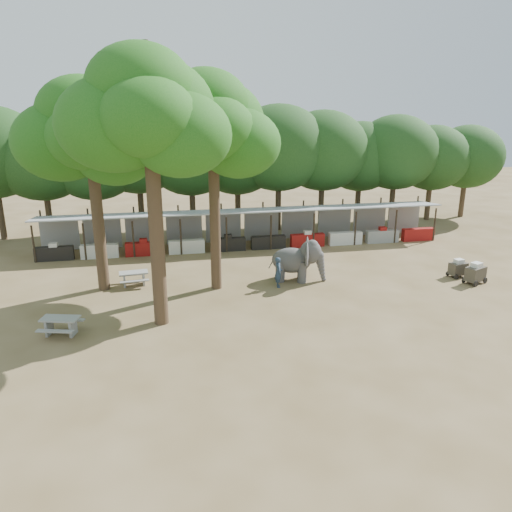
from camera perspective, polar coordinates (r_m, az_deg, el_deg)
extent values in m
plane|color=brown|center=(22.48, 4.99, -8.45)|extent=(100.00, 100.00, 0.00)
cube|color=#94969B|center=(34.69, -1.22, 5.20)|extent=(28.00, 2.99, 0.39)
cylinder|color=#2D2319|center=(33.90, -22.27, 1.35)|extent=(0.12, 0.12, 2.40)
cylinder|color=#2D2319|center=(36.42, -21.55, 2.79)|extent=(0.12, 0.12, 2.80)
cube|color=black|center=(34.33, -22.06, 0.26)|extent=(2.38, 0.50, 0.90)
cube|color=gray|center=(36.47, -21.49, 2.17)|extent=(2.52, 0.12, 2.00)
cylinder|color=#2D2319|center=(33.45, -17.58, 1.64)|extent=(0.12, 0.12, 2.40)
cylinder|color=#2D2319|center=(36.00, -17.17, 3.08)|extent=(0.12, 0.12, 2.80)
cube|color=silver|center=(33.88, -17.42, 0.53)|extent=(2.38, 0.50, 0.90)
cube|color=gray|center=(36.04, -17.12, 2.44)|extent=(2.52, 0.12, 2.00)
cylinder|color=#2D2319|center=(33.22, -12.79, 1.93)|extent=(0.12, 0.12, 2.40)
cylinder|color=#2D2319|center=(35.79, -12.71, 3.35)|extent=(0.12, 0.12, 2.80)
cube|color=maroon|center=(33.66, -12.69, 0.80)|extent=(2.38, 0.50, 0.90)
cube|color=gray|center=(35.84, -12.67, 2.71)|extent=(2.52, 0.12, 2.00)
cylinder|color=#2D2319|center=(33.24, -7.96, 2.20)|extent=(0.12, 0.12, 2.40)
cylinder|color=#2D2319|center=(35.80, -8.23, 3.60)|extent=(0.12, 0.12, 2.80)
cube|color=silver|center=(33.68, -7.93, 1.07)|extent=(2.38, 0.50, 0.90)
cube|color=gray|center=(35.85, -8.20, 2.96)|extent=(2.52, 0.12, 2.00)
cylinder|color=#2D2319|center=(33.48, -3.17, 2.45)|extent=(0.12, 0.12, 2.40)
cylinder|color=#2D2319|center=(36.03, -3.77, 3.83)|extent=(0.12, 0.12, 2.80)
cube|color=black|center=(33.92, -3.21, 1.33)|extent=(2.38, 0.50, 0.90)
cube|color=gray|center=(36.08, -3.75, 3.19)|extent=(2.52, 0.12, 2.00)
cylinder|color=#2D2319|center=(33.96, 1.52, 2.68)|extent=(0.12, 0.12, 2.40)
cylinder|color=#2D2319|center=(36.48, 0.60, 4.03)|extent=(0.12, 0.12, 2.80)
cube|color=black|center=(34.39, 1.42, 1.58)|extent=(2.38, 0.50, 0.90)
cube|color=gray|center=(36.52, 0.62, 3.40)|extent=(2.52, 0.12, 2.00)
cylinder|color=#2D2319|center=(34.66, 6.05, 2.89)|extent=(0.12, 0.12, 2.40)
cylinder|color=#2D2319|center=(37.13, 4.85, 4.20)|extent=(0.12, 0.12, 2.80)
cube|color=maroon|center=(35.08, 5.89, 1.80)|extent=(2.38, 0.50, 0.90)
cube|color=gray|center=(37.17, 4.86, 3.59)|extent=(2.52, 0.12, 2.00)
cylinder|color=#2D2319|center=(35.56, 10.37, 3.07)|extent=(0.12, 0.12, 2.40)
cylinder|color=#2D2319|center=(37.97, 8.93, 4.35)|extent=(0.12, 0.12, 2.80)
cube|color=silver|center=(35.97, 10.17, 2.01)|extent=(2.38, 0.50, 0.90)
cube|color=gray|center=(38.02, 8.93, 3.74)|extent=(2.52, 0.12, 2.00)
cylinder|color=#2D2319|center=(36.66, 14.47, 3.23)|extent=(0.12, 0.12, 2.40)
cylinder|color=#2D2319|center=(39.00, 12.82, 4.47)|extent=(0.12, 0.12, 2.80)
cube|color=gray|center=(37.06, 14.22, 2.19)|extent=(2.38, 0.50, 0.90)
cube|color=gray|center=(39.05, 12.81, 3.88)|extent=(2.52, 0.12, 2.00)
cylinder|color=#2D2319|center=(37.93, 18.30, 3.36)|extent=(0.12, 0.12, 2.40)
cylinder|color=#2D2319|center=(40.20, 16.49, 4.56)|extent=(0.12, 0.12, 2.80)
cube|color=maroon|center=(38.32, 18.02, 2.36)|extent=(2.38, 0.50, 0.90)
cube|color=gray|center=(40.24, 16.48, 3.99)|extent=(2.52, 0.12, 2.00)
cylinder|color=#332316|center=(27.13, -17.76, 5.53)|extent=(0.60, 0.60, 9.20)
cone|color=#332316|center=(26.65, -18.68, 15.25)|extent=(0.57, 0.57, 2.88)
ellipsoid|color=#154D11|center=(27.21, -21.30, 12.09)|extent=(4.80, 4.80, 3.94)
ellipsoid|color=#154D11|center=(26.02, -15.80, 11.53)|extent=(4.20, 4.20, 3.44)
ellipsoid|color=#154D11|center=(27.74, -17.82, 13.75)|extent=(5.20, 5.20, 4.26)
ellipsoid|color=#154D11|center=(25.40, -18.80, 12.73)|extent=(3.80, 3.80, 3.12)
ellipsoid|color=#154D11|center=(26.88, -19.29, 15.24)|extent=(4.40, 4.40, 3.61)
cylinder|color=#332316|center=(21.91, -11.46, 4.99)|extent=(0.64, 0.64, 10.40)
cone|color=#332316|center=(21.46, -12.32, 18.68)|extent=(0.61, 0.61, 3.25)
ellipsoid|color=#154D11|center=(21.82, -15.83, 14.30)|extent=(4.80, 4.80, 3.94)
ellipsoid|color=#154D11|center=(20.90, -8.61, 13.54)|extent=(4.20, 4.20, 3.44)
ellipsoid|color=#154D11|center=(22.55, -11.59, 16.19)|extent=(5.20, 5.20, 4.26)
ellipsoid|color=#154D11|center=(20.15, -12.14, 15.23)|extent=(3.80, 3.80, 3.12)
ellipsoid|color=#154D11|center=(21.66, -13.12, 18.19)|extent=(4.40, 4.40, 3.61)
cylinder|color=#332316|center=(26.06, -4.77, 6.28)|extent=(0.56, 0.56, 9.60)
cone|color=#332316|center=(25.59, -5.05, 16.90)|extent=(0.53, 0.53, 3.00)
ellipsoid|color=#154D11|center=(25.82, -8.21, 13.60)|extent=(4.80, 4.80, 3.94)
ellipsoid|color=#154D11|center=(25.23, -2.01, 12.76)|extent=(4.20, 4.20, 3.44)
ellipsoid|color=#154D11|center=(26.72, -4.82, 15.11)|extent=(5.20, 5.20, 4.26)
ellipsoid|color=#154D11|center=(24.33, -4.64, 14.21)|extent=(3.80, 3.80, 3.12)
ellipsoid|color=#154D11|center=(25.76, -5.79, 16.79)|extent=(4.40, 4.40, 3.61)
cylinder|color=#332316|center=(40.72, -26.39, 4.30)|extent=(0.44, 0.44, 3.74)
ellipsoid|color=black|center=(40.18, -27.08, 9.37)|extent=(6.46, 5.95, 5.61)
cylinder|color=#332316|center=(39.96, -21.78, 4.65)|extent=(0.44, 0.44, 3.74)
ellipsoid|color=black|center=(39.41, -22.37, 9.84)|extent=(6.46, 5.95, 5.61)
cylinder|color=#332316|center=(39.46, -17.02, 4.98)|extent=(0.44, 0.44, 3.74)
ellipsoid|color=black|center=(38.90, -17.49, 10.25)|extent=(6.46, 5.95, 5.61)
cylinder|color=#332316|center=(39.24, -12.16, 5.29)|extent=(0.44, 0.44, 3.74)
ellipsoid|color=black|center=(38.68, -12.50, 10.59)|extent=(6.46, 5.95, 5.61)
cylinder|color=#332316|center=(39.31, -7.28, 5.55)|extent=(0.44, 0.44, 3.74)
ellipsoid|color=black|center=(38.74, -7.49, 10.85)|extent=(6.46, 5.95, 5.61)
cylinder|color=#332316|center=(39.65, -2.45, 5.78)|extent=(0.44, 0.44, 3.74)
ellipsoid|color=black|center=(39.09, -2.52, 11.04)|extent=(6.46, 5.95, 5.61)
cylinder|color=#332316|center=(40.27, 2.27, 5.96)|extent=(0.44, 0.44, 3.74)
ellipsoid|color=black|center=(39.72, 2.33, 11.14)|extent=(6.46, 5.95, 5.61)
cylinder|color=#332316|center=(41.15, 6.82, 6.09)|extent=(0.44, 0.44, 3.74)
ellipsoid|color=black|center=(40.61, 7.00, 11.16)|extent=(6.46, 5.95, 5.61)
cylinder|color=#332316|center=(42.28, 11.15, 6.19)|extent=(0.44, 0.44, 3.74)
ellipsoid|color=black|center=(41.75, 11.44, 11.11)|extent=(6.46, 5.95, 5.61)
cylinder|color=#332316|center=(43.63, 15.24, 6.24)|extent=(0.44, 0.44, 3.74)
ellipsoid|color=black|center=(43.12, 15.62, 11.01)|extent=(6.46, 5.95, 5.61)
cylinder|color=#332316|center=(45.18, 19.07, 6.27)|extent=(0.44, 0.44, 3.74)
ellipsoid|color=black|center=(44.70, 19.53, 10.86)|extent=(6.46, 5.95, 5.61)
cylinder|color=#332316|center=(46.93, 22.62, 6.26)|extent=(0.44, 0.44, 3.74)
ellipsoid|color=black|center=(46.46, 23.15, 10.68)|extent=(6.46, 5.95, 5.61)
ellipsoid|color=#3C3A3A|center=(28.18, 4.07, -0.49)|extent=(2.51, 1.90, 1.44)
cylinder|color=#3C3A3A|center=(28.05, 2.77, -1.75)|extent=(0.64, 0.64, 1.21)
cylinder|color=#3C3A3A|center=(28.70, 2.86, -1.31)|extent=(0.64, 0.64, 1.21)
cylinder|color=#3C3A3A|center=(28.02, 5.27, -1.83)|extent=(0.64, 0.64, 1.21)
cylinder|color=#3C3A3A|center=(28.66, 5.30, -1.39)|extent=(0.64, 0.64, 1.21)
ellipsoid|color=#3C3A3A|center=(28.01, 6.26, 0.44)|extent=(1.47, 1.31, 1.34)
ellipsoid|color=#3C3A3A|center=(27.38, 5.82, 0.13)|extent=(0.52, 1.11, 1.37)
ellipsoid|color=#3C3A3A|center=(28.63, 5.85, 0.89)|extent=(0.52, 1.11, 1.37)
cone|color=#3C3A3A|center=(28.30, 7.51, -1.39)|extent=(0.69, 0.69, 1.51)
imported|color=#26384C|center=(27.20, 2.58, -1.84)|extent=(0.46, 0.64, 1.68)
cube|color=gray|center=(23.27, -21.50, -6.66)|extent=(1.74, 1.13, 0.06)
cube|color=gray|center=(23.65, -22.57, -7.45)|extent=(0.27, 0.65, 0.75)
cube|color=gray|center=(23.21, -20.19, -7.64)|extent=(0.27, 0.65, 0.75)
cube|color=gray|center=(22.92, -22.02, -7.97)|extent=(1.62, 0.67, 0.05)
cube|color=gray|center=(23.88, -20.83, -6.81)|extent=(1.62, 0.67, 0.05)
cube|color=gray|center=(28.22, -13.82, -1.84)|extent=(1.61, 0.87, 0.06)
cube|color=gray|center=(28.33, -14.81, -2.66)|extent=(0.16, 0.63, 0.72)
cube|color=gray|center=(28.37, -12.73, -2.48)|extent=(0.16, 0.63, 0.72)
cube|color=gray|center=(27.79, -13.71, -2.81)|extent=(1.56, 0.41, 0.05)
cube|color=gray|center=(28.86, -13.85, -2.07)|extent=(1.56, 0.41, 0.05)
cube|color=#352E25|center=(30.34, 23.79, -1.86)|extent=(1.30, 1.08, 0.79)
cylinder|color=black|center=(29.92, 23.85, -2.92)|extent=(0.33, 0.20, 0.34)
cylinder|color=black|center=(30.66, 24.73, -2.57)|extent=(0.33, 0.20, 0.34)
cylinder|color=black|center=(30.27, 22.66, -2.55)|extent=(0.33, 0.20, 0.34)
cylinder|color=black|center=(31.01, 23.56, -2.21)|extent=(0.33, 0.20, 0.34)
cube|color=silver|center=(30.19, 23.90, -0.95)|extent=(0.70, 0.64, 0.28)
cube|color=#352E25|center=(31.09, 22.10, -1.34)|extent=(1.10, 0.79, 0.69)
cylinder|color=black|center=(30.71, 21.92, -2.23)|extent=(0.30, 0.12, 0.30)
cylinder|color=black|center=(31.26, 22.96, -2.02)|extent=(0.30, 0.12, 0.30)
cylinder|color=black|center=(31.14, 21.09, -1.87)|extent=(0.30, 0.12, 0.30)
cylinder|color=black|center=(31.69, 22.12, -1.67)|extent=(0.30, 0.12, 0.30)
cube|color=silver|center=(30.96, 22.19, -0.56)|extent=(0.57, 0.49, 0.25)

